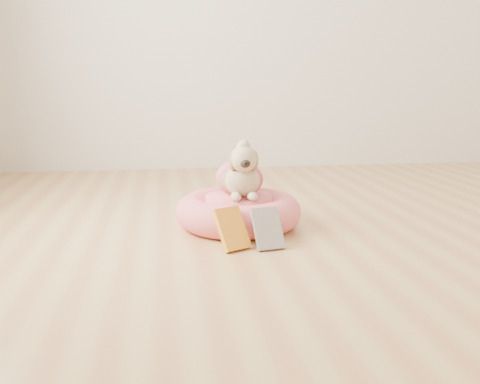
{
  "coord_description": "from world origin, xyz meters",
  "views": [
    {
      "loc": [
        -0.83,
        -1.77,
        0.65
      ],
      "look_at": [
        -0.5,
        0.5,
        0.17
      ],
      "focal_mm": 40.0,
      "sensor_mm": 36.0,
      "label": 1
    }
  ],
  "objects": [
    {
      "name": "floor",
      "position": [
        0.0,
        0.0,
        0.0
      ],
      "size": [
        4.5,
        4.5,
        0.0
      ],
      "primitive_type": "plane",
      "color": "#BB7F4E",
      "rests_on": "ground"
    },
    {
      "name": "pet_bed",
      "position": [
        -0.5,
        0.55,
        0.07
      ],
      "size": [
        0.56,
        0.56,
        0.15
      ],
      "color": "#DE5E57",
      "rests_on": "floor"
    },
    {
      "name": "dog",
      "position": [
        -0.49,
        0.55,
        0.28
      ],
      "size": [
        0.25,
        0.36,
        0.26
      ],
      "primitive_type": null,
      "rotation": [
        0.0,
        0.0,
        -0.01
      ],
      "color": "brown",
      "rests_on": "pet_bed"
    },
    {
      "name": "book_white",
      "position": [
        -0.43,
        0.23,
        0.08
      ],
      "size": [
        0.13,
        0.13,
        0.15
      ],
      "primitive_type": "cube",
      "rotation": [
        -0.57,
        0.0,
        0.19
      ],
      "color": "white",
      "rests_on": "floor"
    },
    {
      "name": "book_yellow",
      "position": [
        -0.57,
        0.23,
        0.08
      ],
      "size": [
        0.15,
        0.15,
        0.16
      ],
      "primitive_type": "cube",
      "rotation": [
        -0.55,
        0.0,
        0.49
      ],
      "color": "yellow",
      "rests_on": "floor"
    }
  ]
}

